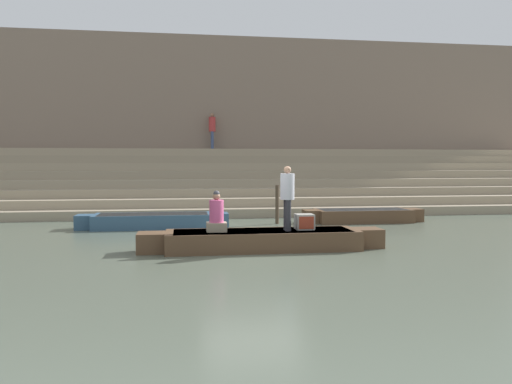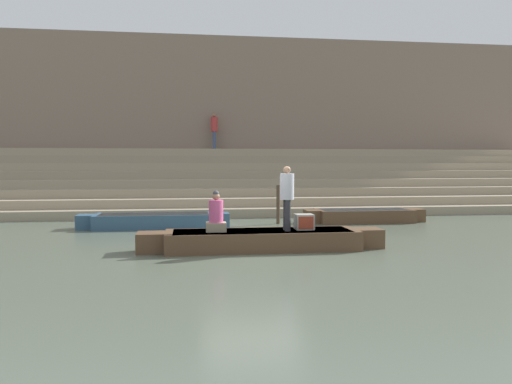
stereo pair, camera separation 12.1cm
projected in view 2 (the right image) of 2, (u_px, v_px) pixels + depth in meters
ground_plane at (252, 250)px, 12.56m from camera, size 120.00×120.00×0.00m
ghat_steps at (222, 187)px, 23.45m from camera, size 36.00×6.24×2.88m
back_wall at (218, 122)px, 26.03m from camera, size 34.20×1.28×8.63m
rowboat_main at (262, 239)px, 12.56m from camera, size 6.20×1.40×0.49m
person_standing at (287, 194)px, 12.48m from camera, size 0.35×0.35×1.62m
person_rowing at (216, 215)px, 12.33m from camera, size 0.50×0.39×1.02m
tv_set at (304, 222)px, 12.72m from camera, size 0.46×0.44×0.39m
moored_boat_shore at (155, 220)px, 16.78m from camera, size 5.02×1.33×0.47m
moored_boat_distant at (364, 215)px, 18.35m from camera, size 4.46×1.33×0.47m
mooring_post at (278, 204)px, 17.85m from camera, size 0.13×0.13×1.39m
person_on_steps at (214, 128)px, 25.04m from camera, size 0.34×0.34×1.80m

